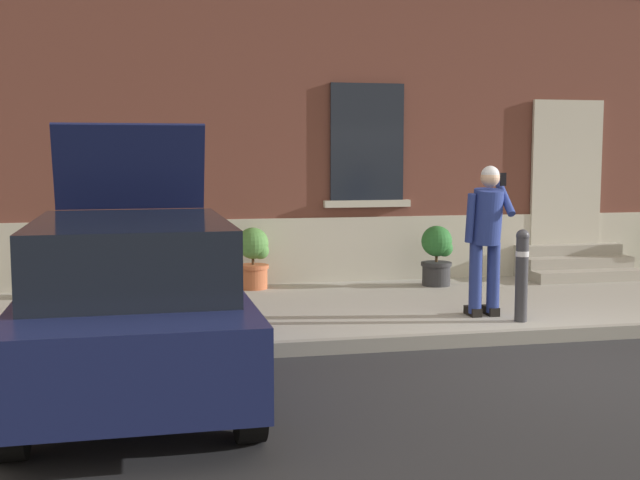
{
  "coord_description": "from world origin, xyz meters",
  "views": [
    {
      "loc": [
        -4.12,
        -7.01,
        2.04
      ],
      "look_at": [
        -2.25,
        1.6,
        1.1
      ],
      "focal_mm": 45.81,
      "sensor_mm": 36.0,
      "label": 1
    }
  ],
  "objects": [
    {
      "name": "entrance_stoop",
      "position": [
        2.3,
        4.23,
        0.34
      ],
      "size": [
        1.7,
        0.96,
        0.48
      ],
      "color": "#9E998E",
      "rests_on": "sidewalk"
    },
    {
      "name": "curb_edge",
      "position": [
        0.0,
        0.94,
        0.07
      ],
      "size": [
        24.0,
        0.12,
        0.15
      ],
      "primitive_type": "cube",
      "color": "gray",
      "rests_on": "ground"
    },
    {
      "name": "ground_plane",
      "position": [
        0.0,
        0.0,
        0.0
      ],
      "size": [
        80.0,
        80.0,
        0.0
      ],
      "primitive_type": "plane",
      "color": "#232326"
    },
    {
      "name": "person_on_phone",
      "position": [
        -0.27,
        1.69,
        1.15
      ],
      "size": [
        0.51,
        0.49,
        1.75
      ],
      "rotation": [
        0.0,
        0.0,
        -0.05
      ],
      "color": "navy",
      "rests_on": "sidewalk"
    },
    {
      "name": "bollard_far_left",
      "position": [
        -3.33,
        1.35,
        0.71
      ],
      "size": [
        0.15,
        0.15,
        1.04
      ],
      "color": "#333338",
      "rests_on": "sidewalk"
    },
    {
      "name": "hatchback_car_navy",
      "position": [
        -4.23,
        -0.03,
        0.8
      ],
      "size": [
        1.83,
        4.08,
        2.34
      ],
      "color": "#161E4C",
      "rests_on": "ground"
    },
    {
      "name": "building_facade",
      "position": [
        0.01,
        5.29,
        3.73
      ],
      "size": [
        24.0,
        1.52,
        7.5
      ],
      "color": "brown",
      "rests_on": "ground"
    },
    {
      "name": "planter_terracotta",
      "position": [
        -2.63,
        4.21,
        0.61
      ],
      "size": [
        0.44,
        0.44,
        0.86
      ],
      "color": "#B25B38",
      "rests_on": "sidewalk"
    },
    {
      "name": "bollard_near_person",
      "position": [
        0.02,
        1.35,
        0.71
      ],
      "size": [
        0.15,
        0.15,
        1.04
      ],
      "color": "#333338",
      "rests_on": "sidewalk"
    },
    {
      "name": "planter_charcoal",
      "position": [
        -0.03,
        3.93,
        0.61
      ],
      "size": [
        0.44,
        0.44,
        0.86
      ],
      "color": "#2D2D30",
      "rests_on": "sidewalk"
    },
    {
      "name": "planter_cream",
      "position": [
        -5.23,
        4.09,
        0.61
      ],
      "size": [
        0.44,
        0.44,
        0.86
      ],
      "color": "beige",
      "rests_on": "sidewalk"
    },
    {
      "name": "sidewalk",
      "position": [
        0.0,
        2.8,
        0.07
      ],
      "size": [
        24.0,
        3.6,
        0.15
      ],
      "primitive_type": "cube",
      "color": "#99968E",
      "rests_on": "ground"
    }
  ]
}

